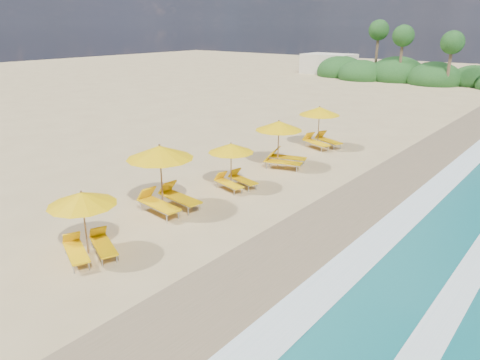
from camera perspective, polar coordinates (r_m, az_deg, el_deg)
ground at (r=18.17m, az=0.00°, el=-3.57°), size 160.00×160.00×0.00m
wet_sand at (r=16.18m, az=11.17°, el=-6.95°), size 4.00×160.00×0.01m
surf_foam at (r=15.29m, az=20.22°, el=-9.40°), size 4.00×160.00×0.01m
station_1 at (r=14.89m, az=-19.00°, el=-4.91°), size 2.82×2.78×2.18m
station_2 at (r=17.77m, az=-9.58°, el=0.77°), size 3.06×2.87×2.67m
station_3 at (r=20.05m, az=-0.87°, el=2.19°), size 2.55×2.45×2.08m
station_4 at (r=23.16m, az=5.33°, el=4.99°), size 3.09×3.01×2.45m
station_5 at (r=27.23m, az=10.21°, el=6.94°), size 3.17×3.12×2.46m
treeline at (r=62.31m, az=20.05°, el=12.57°), size 25.80×8.80×9.74m
beach_building at (r=69.38m, az=11.17°, el=14.25°), size 7.00×5.00×2.80m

